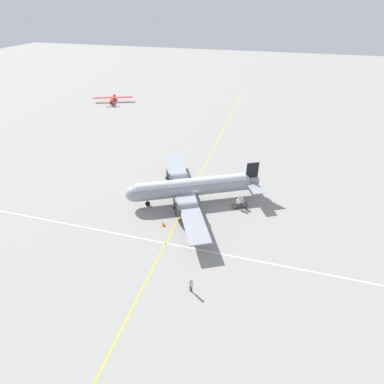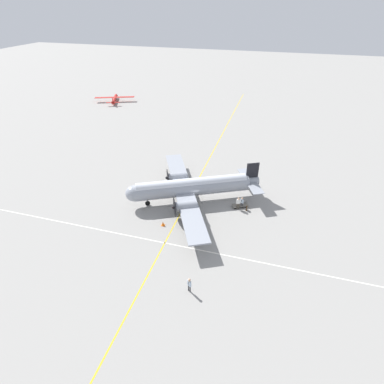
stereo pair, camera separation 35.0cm
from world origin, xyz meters
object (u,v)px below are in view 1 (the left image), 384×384
airliner_main (190,187)px  passenger_boarding (238,202)px  ramp_agent (242,201)px  baggage_cart (240,205)px  crew_foreground (191,284)px  light_aircraft_distant (113,99)px  traffic_cone (163,224)px  suitcase_near_door (247,208)px

airliner_main → passenger_boarding: bearing=153.9°
ramp_agent → passenger_boarding: bearing=78.3°
airliner_main → passenger_boarding: (0.06, -7.14, -1.26)m
airliner_main → baggage_cart: airliner_main is taller
crew_foreground → passenger_boarding: (15.60, -2.58, 0.03)m
passenger_boarding → light_aircraft_distant: light_aircraft_distant is taller
crew_foreground → ramp_agent: bearing=-65.5°
passenger_boarding → traffic_cone: 11.03m
passenger_boarding → suitcase_near_door: size_ratio=2.82×
airliner_main → traffic_cone: (-6.40, 1.77, -2.11)m
passenger_boarding → baggage_cart: (0.55, -0.23, -0.86)m
light_aircraft_distant → traffic_cone: bearing=-167.2°
light_aircraft_distant → ramp_agent: bearing=-155.9°
passenger_boarding → traffic_cone: passenger_boarding is taller
passenger_boarding → suitcase_near_door: bearing=160.8°
passenger_boarding → ramp_agent: (0.43, -0.46, -0.10)m
airliner_main → passenger_boarding: size_ratio=11.68×
passenger_boarding → suitcase_near_door: 1.51m
crew_foreground → passenger_boarding: 15.81m
baggage_cart → traffic_cone: traffic_cone is taller
suitcase_near_door → light_aircraft_distant: bearing=45.8°
airliner_main → crew_foreground: (-15.54, -4.56, -1.29)m
crew_foreground → traffic_cone: crew_foreground is taller
suitcase_near_door → ramp_agent: bearing=60.6°
ramp_agent → crew_foreground: bearing=114.4°
crew_foreground → light_aircraft_distant: light_aircraft_distant is taller
passenger_boarding → light_aircraft_distant: size_ratio=0.17×
light_aircraft_distant → airliner_main: bearing=-161.9°
crew_foreground → light_aircraft_distant: size_ratio=0.17×
ramp_agent → baggage_cart: ramp_agent is taller
light_aircraft_distant → traffic_cone: size_ratio=17.34×
airliner_main → light_aircraft_distant: 54.66m
crew_foreground → suitcase_near_door: (15.58, -3.83, -0.80)m
airliner_main → suitcase_near_door: size_ratio=32.94×
suitcase_near_door → baggage_cart: (0.57, 1.03, -0.04)m
light_aircraft_distant → traffic_cone: 58.69m
airliner_main → traffic_cone: 6.97m
airliner_main → light_aircraft_distant: size_ratio=2.01×
airliner_main → ramp_agent: size_ratio=12.75×
airliner_main → suitcase_near_door: airliner_main is taller
ramp_agent → traffic_cone: bearing=71.4°
airliner_main → crew_foreground: 16.25m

